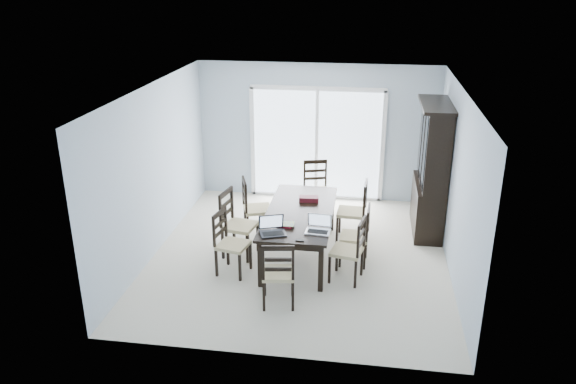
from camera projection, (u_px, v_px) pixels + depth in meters
name	position (u px, v px, depth m)	size (l,w,h in m)	color
floor	(300.00, 255.00, 8.76)	(5.00, 5.00, 0.00)	silver
ceiling	(301.00, 89.00, 7.81)	(5.00, 5.00, 0.00)	white
back_wall	(317.00, 133.00, 10.59)	(4.50, 0.02, 2.60)	#A7B8C7
wall_left	(155.00, 170.00, 8.59)	(0.02, 5.00, 2.60)	#A7B8C7
wall_right	(457.00, 185.00, 7.98)	(0.02, 5.00, 2.60)	#A7B8C7
balcony	(320.00, 181.00, 12.00)	(4.50, 2.00, 0.10)	gray
railing	(325.00, 142.00, 12.70)	(4.50, 0.06, 1.10)	#99999E
dining_table	(300.00, 216.00, 8.51)	(1.00, 2.20, 0.75)	black
china_hutch	(431.00, 171.00, 9.24)	(0.50, 1.38, 2.20)	black
sliding_door	(317.00, 144.00, 10.64)	(2.52, 0.05, 2.18)	silver
chair_left_near	(227.00, 236.00, 8.08)	(0.50, 0.49, 1.10)	black
chair_left_mid	(234.00, 216.00, 8.58)	(0.54, 0.53, 1.21)	black
chair_left_far	(252.00, 202.00, 9.20)	(0.56, 0.56, 1.15)	black
chair_right_near	(353.00, 244.00, 7.83)	(0.51, 0.50, 1.11)	black
chair_right_mid	(361.00, 229.00, 8.32)	(0.43, 0.42, 1.07)	black
chair_right_far	(358.00, 205.00, 9.07)	(0.47, 0.46, 1.17)	black
chair_end_near	(278.00, 268.00, 7.19)	(0.47, 0.48, 1.10)	black
chair_end_far	(316.00, 182.00, 10.05)	(0.54, 0.55, 1.16)	black
laptop_dark	(273.00, 230.00, 7.71)	(0.41, 0.35, 0.24)	black
laptop_silver	(318.00, 229.00, 7.77)	(0.36, 0.26, 0.24)	silver
book_stack	(286.00, 225.00, 7.98)	(0.25, 0.19, 0.04)	maroon
cell_phone	(300.00, 240.00, 7.54)	(0.12, 0.05, 0.01)	black
game_box	(309.00, 199.00, 8.84)	(0.30, 0.15, 0.08)	#501016
hot_tub	(309.00, 159.00, 11.69)	(1.92, 1.73, 0.97)	brown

